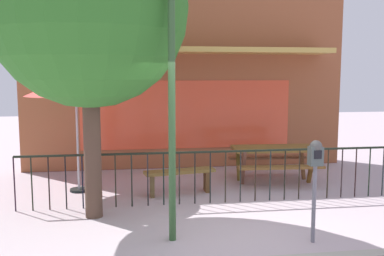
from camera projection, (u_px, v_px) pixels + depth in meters
The scene contains 9 objects.
ground at pixel (233, 239), 6.13m from camera, with size 40.00×40.00×0.00m, color #AF9EA6.
pub_storefront at pixel (186, 68), 10.82m from camera, with size 8.09×1.45×5.01m.
patio_fence_front at pixel (210, 167), 7.78m from camera, with size 6.82×0.04×0.97m.
picnic_table_left at pixel (274, 154), 9.37m from camera, with size 1.88×1.46×0.79m.
patio_umbrella at pixel (76, 86), 8.41m from camera, with size 1.96×1.96×2.35m.
patio_bench at pixel (180, 176), 8.43m from camera, with size 1.43×0.57×0.48m.
parking_meter_near at pixel (315, 164), 5.88m from camera, with size 0.18×0.17×1.44m.
street_tree at pixel (88, 8), 6.69m from camera, with size 3.15×3.15×4.95m.
street_lamp at pixel (172, 68), 5.79m from camera, with size 0.28×0.28×3.67m.
Camera 1 is at (-1.43, -5.75, 2.31)m, focal length 40.16 mm.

